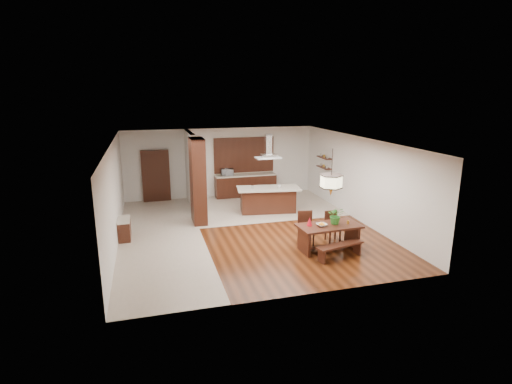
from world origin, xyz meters
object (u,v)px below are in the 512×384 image
object	(u,v)px
dining_chair_left	(306,229)
foliage_plant	(336,215)
hallway_console	(125,229)
range_hood	(268,146)
microwave	(227,172)
pendant_lantern	(332,172)
kitchen_island	(268,199)
dining_bench	(340,251)
dining_table	(329,231)
fruit_bowl	(322,225)
island_cup	(279,186)
dining_chair_right	(333,227)

from	to	relation	value
dining_chair_left	foliage_plant	world-z (taller)	foliage_plant
hallway_console	range_hood	bearing A→B (deg)	16.56
microwave	dining_chair_left	bearing A→B (deg)	-79.17
hallway_console	pendant_lantern	distance (m)	6.43
kitchen_island	microwave	distance (m)	2.77
dining_chair_left	microwave	bearing A→B (deg)	109.21
dining_bench	pendant_lantern	bearing A→B (deg)	93.39
dining_chair_left	foliage_plant	bearing A→B (deg)	-25.95
hallway_console	foliage_plant	world-z (taller)	foliage_plant
dining_bench	microwave	size ratio (longest dim) A/B	2.91
dining_table	dining_chair_left	world-z (taller)	dining_chair_left
dining_table	dining_chair_left	xyz separation A→B (m)	(-0.47, 0.51, -0.05)
hallway_console	foliage_plant	size ratio (longest dim) A/B	1.76
fruit_bowl	kitchen_island	distance (m)	4.00
pendant_lantern	foliage_plant	xyz separation A→B (m)	(0.22, 0.04, -1.26)
dining_table	island_cup	world-z (taller)	island_cup
dining_bench	island_cup	world-z (taller)	island_cup
fruit_bowl	microwave	world-z (taller)	microwave
hallway_console	island_cup	world-z (taller)	island_cup
dining_chair_left	range_hood	world-z (taller)	range_hood
pendant_lantern	dining_chair_right	bearing A→B (deg)	54.10
fruit_bowl	microwave	bearing A→B (deg)	101.87
dining_table	dining_chair_left	bearing A→B (deg)	132.68
dining_chair_right	foliage_plant	xyz separation A→B (m)	(-0.19, -0.52, 0.53)
hallway_console	fruit_bowl	size ratio (longest dim) A/B	3.12
foliage_plant	range_hood	distance (m)	4.25
dining_chair_left	fruit_bowl	xyz separation A→B (m)	(0.23, -0.55, 0.28)
range_hood	microwave	world-z (taller)	range_hood
dining_chair_left	dining_bench	bearing A→B (deg)	-57.68
kitchen_island	dining_chair_right	bearing A→B (deg)	-65.24
dining_table	foliage_plant	size ratio (longest dim) A/B	3.63
dining_table	pendant_lantern	world-z (taller)	pendant_lantern
dining_table	pendant_lantern	bearing A→B (deg)	180.00
pendant_lantern	dining_table	bearing A→B (deg)	0.00
dining_table	kitchen_island	bearing A→B (deg)	98.44
foliage_plant	fruit_bowl	xyz separation A→B (m)	(-0.46, -0.08, -0.22)
fruit_bowl	pendant_lantern	bearing A→B (deg)	7.78
foliage_plant	island_cup	xyz separation A→B (m)	(-0.41, 3.77, 0.01)
hallway_console	dining_table	bearing A→B (deg)	-23.48
pendant_lantern	island_cup	size ratio (longest dim) A/B	10.23
range_hood	pendant_lantern	bearing A→B (deg)	-81.57
dining_chair_right	dining_bench	bearing A→B (deg)	-106.37
dining_chair_right	pendant_lantern	bearing A→B (deg)	-125.10
kitchen_island	island_cup	distance (m)	0.65
kitchen_island	microwave	world-z (taller)	microwave
hallway_console	dining_bench	world-z (taller)	hallway_console
dining_chair_right	fruit_bowl	distance (m)	0.95
dining_bench	microwave	bearing A→B (deg)	103.09
range_hood	microwave	distance (m)	3.03
pendant_lantern	island_cup	xyz separation A→B (m)	(-0.20, 3.81, -1.25)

